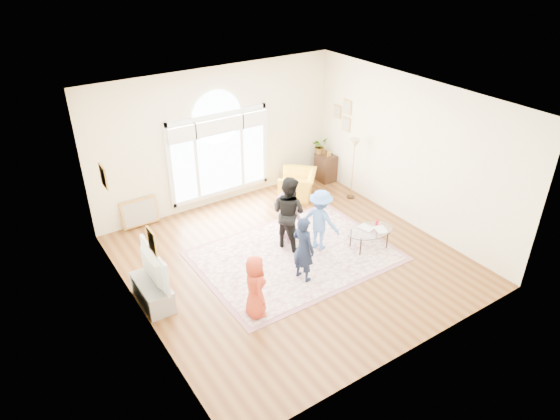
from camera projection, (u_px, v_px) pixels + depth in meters
ground at (292, 260)px, 9.87m from camera, size 6.00×6.00×0.00m
room_shell at (221, 141)px, 11.16m from camera, size 6.00×6.00×6.00m
area_rug at (295, 256)px, 9.99m from camera, size 3.60×2.60×0.02m
rug_border at (295, 256)px, 9.99m from camera, size 3.80×2.80×0.01m
tv_console at (153, 292)px, 8.66m from camera, size 0.45×1.00×0.42m
television at (149, 267)px, 8.41m from camera, size 0.17×1.13×0.65m
coffee_table at (370, 231)px, 10.07m from camera, size 1.09×0.79×0.54m
armchair at (298, 184)px, 12.09m from camera, size 1.26×1.27×0.62m
side_cabinet at (325, 168)px, 12.86m from camera, size 0.40×0.50×0.70m
floor_lamp at (354, 148)px, 11.55m from camera, size 0.29×0.29×1.51m
plant_pedestal at (319, 166)px, 12.95m from camera, size 0.20×0.20×0.70m
potted_plant at (320, 146)px, 12.68m from camera, size 0.43×0.40×0.42m
leaning_picture at (142, 226)px, 11.00m from camera, size 0.80×0.14×0.62m
child_red at (255, 286)px, 8.19m from camera, size 0.50×0.64×1.15m
child_navy at (303, 249)px, 9.02m from camera, size 0.42×0.54×1.30m
child_black at (289, 212)px, 9.93m from camera, size 0.80×0.90×1.54m
child_pink at (287, 212)px, 10.14m from camera, size 0.37×0.81×1.36m
child_blue at (320, 220)px, 9.93m from camera, size 0.77×0.95×1.29m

